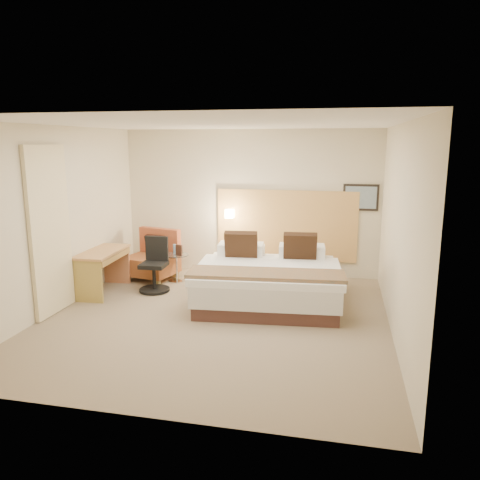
% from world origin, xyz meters
% --- Properties ---
extents(floor, '(4.80, 5.00, 0.02)m').
position_xyz_m(floor, '(0.00, 0.00, -0.01)').
color(floor, '#7E6C55').
rests_on(floor, ground).
extents(ceiling, '(4.80, 5.00, 0.02)m').
position_xyz_m(ceiling, '(0.00, 0.00, 2.71)').
color(ceiling, white).
rests_on(ceiling, floor).
extents(wall_back, '(4.80, 0.02, 2.70)m').
position_xyz_m(wall_back, '(0.00, 2.51, 1.35)').
color(wall_back, beige).
rests_on(wall_back, floor).
extents(wall_front, '(4.80, 0.02, 2.70)m').
position_xyz_m(wall_front, '(0.00, -2.51, 1.35)').
color(wall_front, beige).
rests_on(wall_front, floor).
extents(wall_left, '(0.02, 5.00, 2.70)m').
position_xyz_m(wall_left, '(-2.41, 0.00, 1.35)').
color(wall_left, beige).
rests_on(wall_left, floor).
extents(wall_right, '(0.02, 5.00, 2.70)m').
position_xyz_m(wall_right, '(2.41, 0.00, 1.35)').
color(wall_right, beige).
rests_on(wall_right, floor).
extents(headboard_panel, '(2.60, 0.04, 1.30)m').
position_xyz_m(headboard_panel, '(0.70, 2.47, 0.95)').
color(headboard_panel, tan).
rests_on(headboard_panel, wall_back).
extents(art_frame, '(0.62, 0.03, 0.47)m').
position_xyz_m(art_frame, '(2.02, 2.48, 1.50)').
color(art_frame, black).
rests_on(art_frame, wall_back).
extents(art_canvas, '(0.54, 0.01, 0.39)m').
position_xyz_m(art_canvas, '(2.02, 2.46, 1.50)').
color(art_canvas, gray).
rests_on(art_canvas, wall_back).
extents(lamp_arm, '(0.02, 0.12, 0.02)m').
position_xyz_m(lamp_arm, '(-0.35, 2.42, 1.15)').
color(lamp_arm, silver).
rests_on(lamp_arm, wall_back).
extents(lamp_shade, '(0.15, 0.15, 0.15)m').
position_xyz_m(lamp_shade, '(-0.35, 2.36, 1.15)').
color(lamp_shade, '#FFEDC6').
rests_on(lamp_shade, wall_back).
extents(curtain, '(0.06, 0.90, 2.42)m').
position_xyz_m(curtain, '(-2.36, -0.25, 1.22)').
color(curtain, beige).
rests_on(curtain, wall_left).
extents(bottle_a, '(0.06, 0.06, 0.18)m').
position_xyz_m(bottle_a, '(-1.20, 1.67, 0.58)').
color(bottle_a, '#8DB3D9').
rests_on(bottle_a, side_table).
extents(menu_folder, '(0.12, 0.07, 0.20)m').
position_xyz_m(menu_folder, '(-1.08, 1.56, 0.59)').
color(menu_folder, '#371F16').
rests_on(menu_folder, side_table).
extents(bed, '(2.34, 2.29, 1.06)m').
position_xyz_m(bed, '(0.62, 0.94, 0.35)').
color(bed, '#442722').
rests_on(bed, floor).
extents(lounge_chair, '(0.99, 0.91, 0.89)m').
position_xyz_m(lounge_chair, '(-1.65, 1.74, 0.36)').
color(lounge_chair, tan).
rests_on(lounge_chair, floor).
extents(side_table, '(0.52, 0.52, 0.49)m').
position_xyz_m(side_table, '(-1.16, 1.62, 0.28)').
color(side_table, silver).
rests_on(side_table, floor).
extents(desk, '(0.57, 1.16, 0.71)m').
position_xyz_m(desk, '(-2.11, 0.77, 0.56)').
color(desk, '#B98048').
rests_on(desk, floor).
extents(desk_chair, '(0.53, 0.53, 0.90)m').
position_xyz_m(desk_chair, '(-1.33, 1.03, 0.37)').
color(desk_chair, black).
rests_on(desk_chair, floor).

